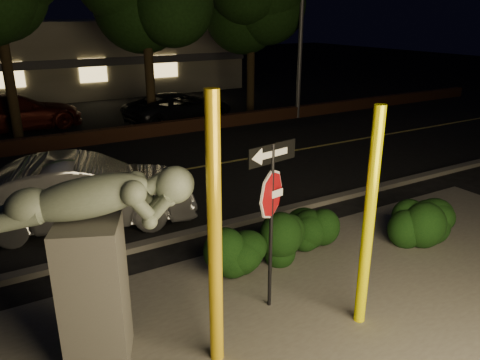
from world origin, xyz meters
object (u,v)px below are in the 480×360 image
object	(u,v)px
yellow_pole_right	(369,222)
signpost	(272,195)
parked_car_darkred	(15,112)
sculpture	(93,249)
yellow_pole_left	(215,237)
parked_car_dark	(179,108)
silver_sedan	(84,193)

from	to	relation	value
yellow_pole_right	signpost	xyz separation A→B (m)	(-0.96, 1.01, 0.25)
yellow_pole_right	parked_car_darkred	distance (m)	16.21
signpost	sculpture	bearing A→B (deg)	166.63
yellow_pole_left	signpost	distance (m)	1.43
yellow_pole_right	signpost	bearing A→B (deg)	133.63
yellow_pole_right	parked_car_dark	size ratio (longest dim) A/B	0.71
yellow_pole_left	sculpture	world-z (taller)	yellow_pole_left
parked_car_darkred	parked_car_dark	world-z (taller)	parked_car_darkred
yellow_pole_left	sculpture	distance (m)	1.52
sculpture	parked_car_dark	xyz separation A→B (m)	(6.63, 12.78, -1.01)
signpost	parked_car_dark	distance (m)	13.60
silver_sedan	yellow_pole_left	bearing A→B (deg)	-160.00
sculpture	signpost	bearing A→B (deg)	20.06
yellow_pole_right	signpost	size ratio (longest dim) A/B	1.24
yellow_pole_left	silver_sedan	world-z (taller)	yellow_pole_left
silver_sedan	parked_car_darkred	world-z (taller)	silver_sedan
parked_car_dark	yellow_pole_left	bearing A→B (deg)	149.99
sculpture	silver_sedan	xyz separation A→B (m)	(0.80, 4.40, -0.89)
yellow_pole_right	silver_sedan	world-z (taller)	yellow_pole_right
yellow_pole_left	yellow_pole_right	bearing A→B (deg)	-9.28
parked_car_darkred	silver_sedan	bearing A→B (deg)	175.53
yellow_pole_right	parked_car_darkred	size ratio (longest dim) A/B	0.66
yellow_pole_right	yellow_pole_left	bearing A→B (deg)	170.72
sculpture	parked_car_darkred	size ratio (longest dim) A/B	0.54
yellow_pole_right	parked_car_darkred	bearing A→B (deg)	100.79
yellow_pole_left	yellow_pole_right	distance (m)	2.27
yellow_pole_left	signpost	size ratio (longest dim) A/B	1.36
yellow_pole_right	sculpture	world-z (taller)	yellow_pole_right
yellow_pole_right	parked_car_dark	bearing A→B (deg)	77.46
yellow_pole_left	parked_car_dark	size ratio (longest dim) A/B	0.78
yellow_pole_left	silver_sedan	xyz separation A→B (m)	(-0.50, 5.18, -1.05)
parked_car_darkred	yellow_pole_right	bearing A→B (deg)	-175.31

